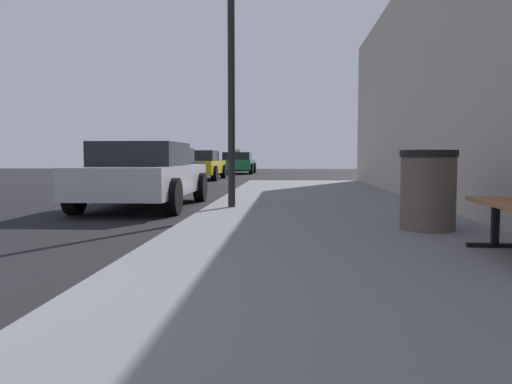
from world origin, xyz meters
TOP-DOWN VIEW (x-y plane):
  - sidewalk at (4.00, 0.00)m, footprint 4.00×32.00m
  - trash_bin at (5.01, 3.69)m, footprint 0.65×0.65m
  - street_lamp at (2.44, 6.20)m, footprint 0.36×0.36m
  - car_silver at (0.58, 7.50)m, footprint 1.94×4.21m
  - car_black at (-0.52, 13.65)m, footprint 2.03×4.22m
  - car_yellow at (-0.49, 19.70)m, footprint 1.95×4.50m
  - car_green at (0.39, 27.75)m, footprint 2.02×4.03m
  - car_white at (-0.37, 35.17)m, footprint 1.95×4.15m

SIDE VIEW (x-z plane):
  - sidewalk at x=4.00m, z-range 0.00..0.15m
  - trash_bin at x=5.01m, z-range 0.15..1.07m
  - car_white at x=-0.37m, z-range 0.01..1.28m
  - car_silver at x=0.58m, z-range 0.01..1.28m
  - car_green at x=0.39m, z-range -0.07..1.36m
  - car_black at x=-0.52m, z-range 0.01..1.28m
  - car_yellow at x=-0.49m, z-range 0.01..1.28m
  - street_lamp at x=2.44m, z-range 0.92..4.98m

